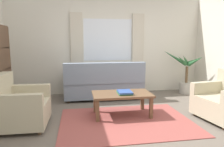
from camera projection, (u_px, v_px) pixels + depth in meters
The scene contains 9 objects.
ground_plane at pixel (126, 122), 3.70m from camera, with size 6.24×6.24×0.00m, color #6B6056.
wall_back at pixel (108, 45), 5.71m from camera, with size 5.32×0.12×2.60m, color silver.
window_with_curtains at pixel (108, 40), 5.61m from camera, with size 1.98×0.07×1.40m.
area_rug at pixel (126, 121), 3.70m from camera, with size 2.30×1.69×0.01m, color #9E4C47.
couch at pixel (104, 84), 5.16m from camera, with size 1.90×0.82×0.92m.
armchair_left at pixel (18, 106), 3.42m from camera, with size 0.84×0.86×0.88m.
coffee_table at pixel (122, 96), 3.96m from camera, with size 1.10×0.64×0.44m.
book_stack_on_table at pixel (125, 92), 3.91m from camera, with size 0.26×0.33×0.05m.
potted_plant at pixel (186, 76), 5.68m from camera, with size 1.06×0.86×1.20m.
Camera 1 is at (-0.83, -3.44, 1.40)m, focal length 33.56 mm.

